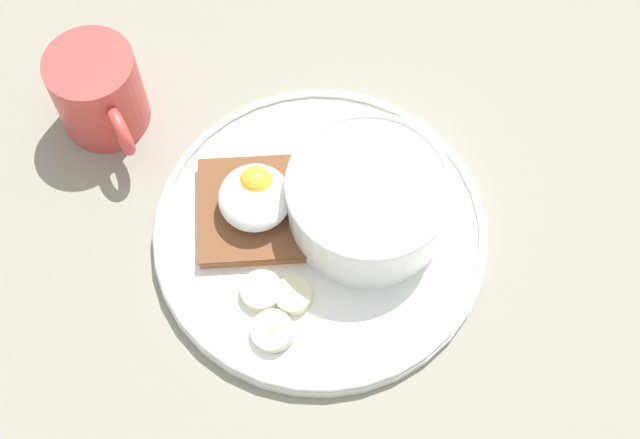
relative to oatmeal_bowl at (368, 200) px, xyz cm
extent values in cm
cube|color=gray|center=(1.05, -3.85, -4.91)|extent=(120.00, 120.00, 2.00)
cylinder|color=white|center=(1.05, -3.85, -3.41)|extent=(27.21, 27.21, 1.00)
torus|color=white|center=(1.05, -3.85, -2.61)|extent=(27.01, 27.01, 0.60)
cylinder|color=white|center=(0.00, 0.00, -0.12)|extent=(12.86, 12.86, 5.58)
torus|color=white|center=(0.00, 0.00, 2.67)|extent=(13.06, 13.06, 0.60)
cylinder|color=white|center=(0.00, 0.00, -0.63)|extent=(11.46, 11.46, 4.15)
ellipsoid|color=white|center=(0.00, 0.00, 1.24)|extent=(10.88, 10.88, 1.20)
ellipsoid|color=#976D4C|center=(-2.51, 0.88, 1.58)|extent=(1.73, 1.85, 0.67)
ellipsoid|color=#90624A|center=(-1.25, -0.34, 1.63)|extent=(1.62, 2.05, 0.77)
ellipsoid|color=#996D46|center=(-0.60, 1.15, 1.52)|extent=(1.52, 1.37, 0.55)
cube|color=brown|center=(-0.73, -8.92, -1.77)|extent=(9.57, 9.57, 0.30)
cube|color=#9B5C37|center=(-0.73, -8.92, -2.29)|extent=(9.38, 9.38, 1.24)
ellipsoid|color=white|center=(-0.73, -8.92, -0.07)|extent=(5.95, 5.84, 3.20)
sphere|color=yellow|center=(-1.57, -8.74, 0.81)|extent=(2.79, 2.79, 2.79)
cylinder|color=beige|center=(6.29, -8.70, -2.42)|extent=(4.55, 4.55, 0.99)
cylinder|color=#BDAF90|center=(6.29, -8.70, -1.93)|extent=(0.82, 0.82, 0.12)
cylinder|color=beige|center=(9.66, -7.91, -2.24)|extent=(4.07, 4.16, 1.67)
cylinder|color=#B1A98C|center=(9.66, -7.91, -1.74)|extent=(0.73, 0.74, 0.24)
cylinder|color=beige|center=(6.84, -6.25, -2.38)|extent=(3.56, 3.55, 1.06)
cylinder|color=#B8B184|center=(6.84, -6.25, -1.86)|extent=(0.64, 0.64, 0.12)
cylinder|color=#D1463F|center=(-11.49, -21.87, 0.09)|extent=(7.50, 7.50, 8.00)
cylinder|color=#3E1E0E|center=(-11.49, -21.87, 3.14)|extent=(6.37, 6.37, 0.40)
torus|color=#D1463F|center=(-7.23, -19.76, 0.49)|extent=(4.49, 2.91, 4.52)
camera|label=1|loc=(32.35, -5.49, 62.21)|focal=50.00mm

